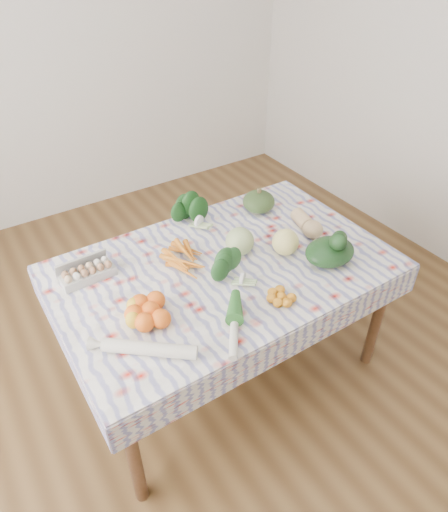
{
  "coord_description": "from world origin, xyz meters",
  "views": [
    {
      "loc": [
        -0.97,
        -1.5,
        2.18
      ],
      "look_at": [
        0.0,
        0.0,
        0.82
      ],
      "focal_mm": 32.0,
      "sensor_mm": 36.0,
      "label": 1
    }
  ],
  "objects_px": {
    "egg_carton": "(88,274)",
    "grapefruit": "(285,242)",
    "kabocha_squash": "(259,202)",
    "butternut_squash": "(307,223)",
    "dining_table": "(224,278)",
    "cabbage": "(240,241)"
  },
  "relations": [
    {
      "from": "egg_carton",
      "to": "grapefruit",
      "type": "xyz_separation_m",
      "value": [
        0.92,
        -0.35,
        0.03
      ]
    },
    {
      "from": "kabocha_squash",
      "to": "butternut_squash",
      "type": "height_order",
      "value": "kabocha_squash"
    },
    {
      "from": "kabocha_squash",
      "to": "butternut_squash",
      "type": "distance_m",
      "value": 0.33
    },
    {
      "from": "kabocha_squash",
      "to": "butternut_squash",
      "type": "xyz_separation_m",
      "value": [
        0.1,
        -0.32,
        -0.01
      ]
    },
    {
      "from": "dining_table",
      "to": "grapefruit",
      "type": "bearing_deg",
      "value": -14.85
    },
    {
      "from": "dining_table",
      "to": "cabbage",
      "type": "bearing_deg",
      "value": 19.31
    },
    {
      "from": "butternut_squash",
      "to": "grapefruit",
      "type": "distance_m",
      "value": 0.25
    },
    {
      "from": "grapefruit",
      "to": "dining_table",
      "type": "bearing_deg",
      "value": 165.15
    },
    {
      "from": "dining_table",
      "to": "cabbage",
      "type": "xyz_separation_m",
      "value": [
        0.12,
        0.04,
        0.16
      ]
    },
    {
      "from": "dining_table",
      "to": "butternut_squash",
      "type": "height_order",
      "value": "butternut_squash"
    },
    {
      "from": "cabbage",
      "to": "butternut_squash",
      "type": "distance_m",
      "value": 0.43
    },
    {
      "from": "grapefruit",
      "to": "butternut_squash",
      "type": "bearing_deg",
      "value": 22.4
    },
    {
      "from": "egg_carton",
      "to": "grapefruit",
      "type": "relative_size",
      "value": 1.86
    },
    {
      "from": "dining_table",
      "to": "kabocha_squash",
      "type": "bearing_deg",
      "value": 35.75
    },
    {
      "from": "kabocha_squash",
      "to": "cabbage",
      "type": "height_order",
      "value": "cabbage"
    },
    {
      "from": "dining_table",
      "to": "butternut_squash",
      "type": "distance_m",
      "value": 0.57
    },
    {
      "from": "cabbage",
      "to": "egg_carton",
      "type": "bearing_deg",
      "value": 163.2
    },
    {
      "from": "egg_carton",
      "to": "kabocha_squash",
      "type": "relative_size",
      "value": 1.37
    },
    {
      "from": "butternut_squash",
      "to": "egg_carton",
      "type": "bearing_deg",
      "value": -179.64
    },
    {
      "from": "cabbage",
      "to": "grapefruit",
      "type": "xyz_separation_m",
      "value": [
        0.2,
        -0.13,
        -0.0
      ]
    },
    {
      "from": "egg_carton",
      "to": "butternut_squash",
      "type": "relative_size",
      "value": 1.11
    },
    {
      "from": "grapefruit",
      "to": "kabocha_squash",
      "type": "bearing_deg",
      "value": 71.9
    }
  ]
}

